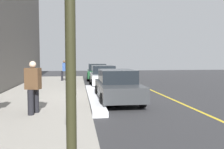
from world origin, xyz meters
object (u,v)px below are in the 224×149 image
at_px(pedestrian_brown_coat, 33,86).
at_px(parked_car_white, 103,76).
at_px(parked_car_green, 97,72).
at_px(pedestrian_blue_coat, 64,70).
at_px(parked_car_charcoal, 117,86).

bearing_deg(pedestrian_brown_coat, parked_car_white, 160.17).
bearing_deg(parked_car_green, pedestrian_blue_coat, -55.08).
bearing_deg(parked_car_charcoal, pedestrian_blue_coat, -162.81).
relative_size(parked_car_white, parked_car_charcoal, 1.02).
height_order(parked_car_white, pedestrian_brown_coat, pedestrian_brown_coat).
distance_m(parked_car_green, pedestrian_blue_coat, 3.60).
relative_size(parked_car_green, parked_car_charcoal, 0.98).
bearing_deg(parked_car_white, pedestrian_brown_coat, -19.83).
distance_m(parked_car_charcoal, pedestrian_brown_coat, 4.34).
bearing_deg(parked_car_charcoal, pedestrian_brown_coat, -51.01).
relative_size(parked_car_charcoal, pedestrian_brown_coat, 2.44).
distance_m(pedestrian_brown_coat, pedestrian_blue_coat, 12.43).
distance_m(parked_car_green, parked_car_charcoal, 11.75).
xyz_separation_m(parked_car_green, pedestrian_blue_coat, (2.05, -2.94, 0.31)).
relative_size(parked_car_white, pedestrian_blue_coat, 2.63).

